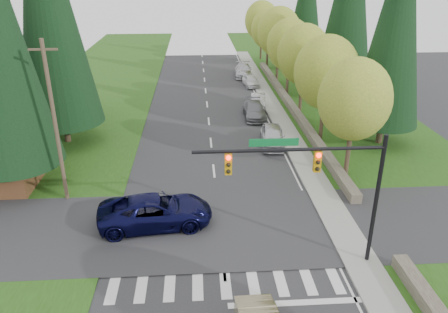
{
  "coord_description": "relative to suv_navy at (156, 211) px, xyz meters",
  "views": [
    {
      "loc": [
        -1.14,
        -12.97,
        13.65
      ],
      "look_at": [
        0.48,
        11.68,
        2.8
      ],
      "focal_mm": 35.0,
      "sensor_mm": 36.0,
      "label": 1
    }
  ],
  "objects": [
    {
      "name": "conifer_e_a",
      "position": [
        17.61,
        11.43,
        8.9
      ],
      "size": [
        5.44,
        5.44,
        17.8
      ],
      "color": "#38281C",
      "rests_on": "ground"
    },
    {
      "name": "suv_navy",
      "position": [
        0.0,
        0.0,
        0.0
      ],
      "size": [
        6.68,
        3.64,
        1.78
      ],
      "primitive_type": "imported",
      "rotation": [
        0.0,
        0.0,
        1.68
      ],
      "color": "black",
      "rests_on": "ground"
    },
    {
      "name": "parked_car_b",
      "position": [
        8.09,
        18.75,
        -0.17
      ],
      "size": [
        2.07,
        4.99,
        1.44
      ],
      "primitive_type": "imported",
      "rotation": [
        0.0,
        0.0,
        -0.01
      ],
      "color": "slate",
      "rests_on": "ground"
    },
    {
      "name": "conifer_w_c",
      "position": [
        -8.39,
        13.43,
        10.41
      ],
      "size": [
        6.46,
        6.46,
        20.8
      ],
      "color": "#38281C",
      "rests_on": "ground"
    },
    {
      "name": "grass_west",
      "position": [
        -9.39,
        11.43,
        -0.86
      ],
      "size": [
        14.0,
        110.0,
        0.06
      ],
      "primitive_type": "cube",
      "color": "#224512",
      "rests_on": "ground"
    },
    {
      "name": "decid_tree_3",
      "position": [
        12.81,
        26.43,
        4.78
      ],
      "size": [
        5.0,
        5.0,
        8.55
      ],
      "color": "#38281C",
      "rests_on": "ground"
    },
    {
      "name": "utility_pole",
      "position": [
        -5.89,
        3.43,
        4.25
      ],
      "size": [
        1.6,
        0.24,
        10.0
      ],
      "color": "#473828",
      "rests_on": "ground"
    },
    {
      "name": "parked_car_a",
      "position": [
        8.63,
        11.48,
        -0.09
      ],
      "size": [
        2.39,
        4.88,
        1.6
      ],
      "primitive_type": "imported",
      "rotation": [
        0.0,
        0.0,
        -0.11
      ],
      "color": "silver",
      "rests_on": "ground"
    },
    {
      "name": "decid_tree_5",
      "position": [
        12.71,
        40.43,
        4.64
      ],
      "size": [
        4.8,
        4.8,
        8.3
      ],
      "color": "#38281C",
      "rests_on": "ground"
    },
    {
      "name": "decid_tree_2",
      "position": [
        12.71,
        19.43,
        5.04
      ],
      "size": [
        5.0,
        5.0,
        8.82
      ],
      "color": "#38281C",
      "rests_on": "ground"
    },
    {
      "name": "decid_tree_1",
      "position": [
        12.91,
        12.43,
        4.91
      ],
      "size": [
        5.2,
        5.2,
        8.8
      ],
      "color": "#38281C",
      "rests_on": "ground"
    },
    {
      "name": "decid_tree_4",
      "position": [
        12.91,
        33.43,
        5.17
      ],
      "size": [
        5.4,
        5.4,
        9.18
      ],
      "color": "#38281C",
      "rests_on": "ground"
    },
    {
      "name": "cross_street",
      "position": [
        3.61,
        -0.57,
        -0.89
      ],
      "size": [
        120.0,
        8.0,
        0.1
      ],
      "primitive_type": "cube",
      "color": "#28282B",
      "rests_on": "ground"
    },
    {
      "name": "decid_tree_0",
      "position": [
        12.81,
        5.43,
        4.71
      ],
      "size": [
        4.8,
        4.8,
        8.37
      ],
      "color": "#38281C",
      "rests_on": "ground"
    },
    {
      "name": "conifer_e_c",
      "position": [
        17.61,
        39.43,
        8.4
      ],
      "size": [
        5.1,
        5.1,
        16.8
      ],
      "color": "#38281C",
      "rests_on": "ground"
    },
    {
      "name": "parked_car_e",
      "position": [
        8.86,
        35.94,
        -0.11
      ],
      "size": [
        2.57,
        5.53,
        1.57
      ],
      "primitive_type": "imported",
      "rotation": [
        0.0,
        0.0,
        -0.07
      ],
      "color": "#B8B8BD",
      "rests_on": "ground"
    },
    {
      "name": "grass_east",
      "position": [
        16.61,
        11.43,
        -0.86
      ],
      "size": [
        14.0,
        110.0,
        0.06
      ],
      "primitive_type": "cube",
      "color": "#224512",
      "rests_on": "ground"
    },
    {
      "name": "curb_east",
      "position": [
        9.66,
        13.43,
        -0.82
      ],
      "size": [
        0.2,
        80.0,
        0.13
      ],
      "primitive_type": "cube",
      "color": "gray",
      "rests_on": "ground"
    },
    {
      "name": "traffic_signal",
      "position": [
        7.98,
        -4.07,
        4.1
      ],
      "size": [
        8.7,
        0.37,
        6.8
      ],
      "color": "black",
      "rests_on": "ground"
    },
    {
      "name": "sidewalk_east",
      "position": [
        10.51,
        13.43,
        -0.82
      ],
      "size": [
        1.8,
        80.0,
        0.13
      ],
      "primitive_type": "cube",
      "color": "gray",
      "rests_on": "ground"
    },
    {
      "name": "decid_tree_6",
      "position": [
        12.81,
        47.43,
        4.97
      ],
      "size": [
        5.2,
        5.2,
        8.86
      ],
      "color": "#38281C",
      "rests_on": "ground"
    },
    {
      "name": "parked_car_d",
      "position": [
        9.21,
        30.69,
        -0.22
      ],
      "size": [
        1.99,
        4.08,
        1.34
      ],
      "primitive_type": "imported",
      "rotation": [
        0.0,
        0.0,
        0.11
      ],
      "color": "white",
      "rests_on": "ground"
    },
    {
      "name": "conifer_w_e",
      "position": [
        -10.39,
        19.43,
        9.4
      ],
      "size": [
        5.78,
        5.78,
        18.8
      ],
      "color": "#38281C",
      "rests_on": "ground"
    },
    {
      "name": "stone_wall_north",
      "position": [
        12.21,
        21.43,
        -0.54
      ],
      "size": [
        0.7,
        40.0,
        0.7
      ],
      "primitive_type": "cube",
      "color": "#4C4438",
      "rests_on": "ground"
    },
    {
      "name": "parked_car_c",
      "position": [
        8.89,
        21.99,
        -0.21
      ],
      "size": [
        1.87,
        4.27,
        1.36
      ],
      "primitive_type": "imported",
      "rotation": [
        0.0,
        0.0,
        -0.1
      ],
      "color": "#B3B3B8",
      "rests_on": "ground"
    }
  ]
}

